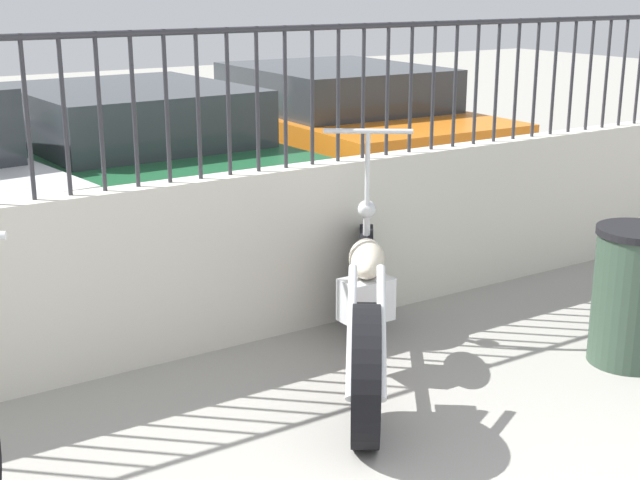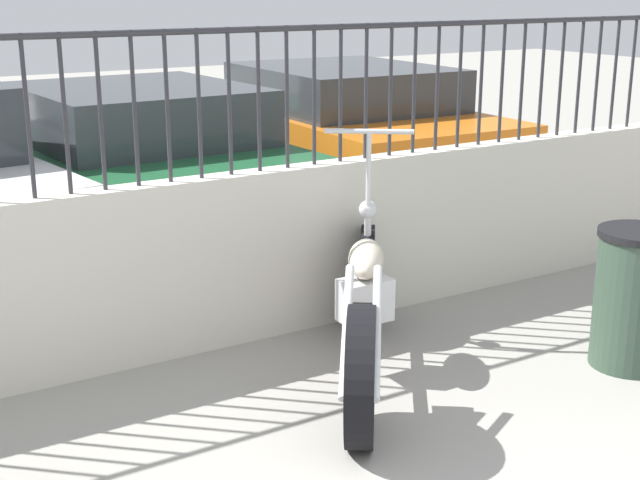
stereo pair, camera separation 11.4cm
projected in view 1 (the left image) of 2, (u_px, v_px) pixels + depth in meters
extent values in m
cube|color=beige|center=(128.00, 279.00, 5.00)|extent=(9.47, 0.18, 1.04)
cylinder|color=#2D2D33|center=(27.00, 119.00, 4.49)|extent=(0.02, 0.02, 0.84)
cylinder|color=#2D2D33|center=(64.00, 116.00, 4.59)|extent=(0.02, 0.02, 0.84)
cylinder|color=#2D2D33|center=(100.00, 113.00, 4.69)|extent=(0.02, 0.02, 0.84)
cylinder|color=#2D2D33|center=(134.00, 110.00, 4.79)|extent=(0.02, 0.02, 0.84)
cylinder|color=#2D2D33|center=(167.00, 107.00, 4.88)|extent=(0.02, 0.02, 0.84)
cylinder|color=#2D2D33|center=(198.00, 105.00, 4.98)|extent=(0.02, 0.02, 0.84)
cylinder|color=#2D2D33|center=(228.00, 103.00, 5.08)|extent=(0.02, 0.02, 0.84)
cylinder|color=#2D2D33|center=(257.00, 100.00, 5.18)|extent=(0.02, 0.02, 0.84)
cylinder|color=#2D2D33|center=(285.00, 98.00, 5.28)|extent=(0.02, 0.02, 0.84)
cylinder|color=#2D2D33|center=(312.00, 96.00, 5.38)|extent=(0.02, 0.02, 0.84)
cylinder|color=#2D2D33|center=(338.00, 94.00, 5.48)|extent=(0.02, 0.02, 0.84)
cylinder|color=#2D2D33|center=(363.00, 92.00, 5.57)|extent=(0.02, 0.02, 0.84)
cylinder|color=#2D2D33|center=(387.00, 90.00, 5.67)|extent=(0.02, 0.02, 0.84)
cylinder|color=#2D2D33|center=(411.00, 88.00, 5.77)|extent=(0.02, 0.02, 0.84)
cylinder|color=#2D2D33|center=(433.00, 86.00, 5.87)|extent=(0.02, 0.02, 0.84)
cylinder|color=#2D2D33|center=(455.00, 85.00, 5.97)|extent=(0.02, 0.02, 0.84)
cylinder|color=#2D2D33|center=(476.00, 83.00, 6.07)|extent=(0.02, 0.02, 0.84)
cylinder|color=#2D2D33|center=(497.00, 81.00, 6.17)|extent=(0.02, 0.02, 0.84)
cylinder|color=#2D2D33|center=(516.00, 80.00, 6.26)|extent=(0.02, 0.02, 0.84)
cylinder|color=#2D2D33|center=(536.00, 78.00, 6.36)|extent=(0.02, 0.02, 0.84)
cylinder|color=#2D2D33|center=(554.00, 77.00, 6.46)|extent=(0.02, 0.02, 0.84)
cylinder|color=#2D2D33|center=(572.00, 75.00, 6.56)|extent=(0.02, 0.02, 0.84)
cylinder|color=#2D2D33|center=(590.00, 74.00, 6.66)|extent=(0.02, 0.02, 0.84)
cylinder|color=#2D2D33|center=(607.00, 72.00, 6.76)|extent=(0.02, 0.02, 0.84)
cylinder|color=#2D2D33|center=(623.00, 71.00, 6.86)|extent=(0.02, 0.02, 0.84)
cylinder|color=#2D2D33|center=(639.00, 70.00, 6.95)|extent=(0.02, 0.02, 0.84)
cylinder|color=#2D2D33|center=(112.00, 34.00, 4.62)|extent=(9.47, 0.04, 0.04)
cylinder|color=black|center=(366.00, 277.00, 5.60)|extent=(0.46, 0.59, 0.67)
cylinder|color=black|center=(366.00, 376.00, 4.20)|extent=(0.51, 0.63, 0.68)
cylinder|color=#AD191E|center=(366.00, 320.00, 4.90)|extent=(0.83, 1.13, 0.06)
cube|color=silver|center=(366.00, 299.00, 4.92)|extent=(0.28, 0.18, 0.24)
ellipsoid|color=beige|center=(367.00, 258.00, 4.98)|extent=(0.46, 0.53, 0.18)
cube|color=black|center=(366.00, 317.00, 4.43)|extent=(0.29, 0.32, 0.06)
cylinder|color=silver|center=(366.00, 243.00, 5.44)|extent=(0.16, 0.21, 0.51)
sphere|color=silver|center=(367.00, 209.00, 5.32)|extent=(0.11, 0.11, 0.11)
cylinder|color=silver|center=(367.00, 170.00, 5.22)|extent=(0.03, 0.03, 0.45)
cylinder|color=silver|center=(368.00, 131.00, 5.16)|extent=(0.44, 0.33, 0.03)
cylinder|color=silver|center=(381.00, 329.00, 4.18)|extent=(0.46, 0.62, 0.42)
cylinder|color=silver|center=(352.00, 328.00, 4.19)|extent=(0.46, 0.62, 0.42)
cylinder|color=#334738|center=(632.00, 299.00, 5.07)|extent=(0.44, 0.44, 0.76)
cylinder|color=black|center=(639.00, 232.00, 4.96)|extent=(0.47, 0.47, 0.04)
cylinder|color=black|center=(46.00, 249.00, 6.23)|extent=(0.18, 0.65, 0.64)
cylinder|color=black|center=(158.00, 165.00, 9.08)|extent=(0.14, 0.64, 0.64)
cylinder|color=black|center=(78.00, 251.00, 6.19)|extent=(0.14, 0.64, 0.64)
cylinder|color=black|center=(289.00, 214.00, 7.17)|extent=(0.14, 0.64, 0.64)
cube|color=#1E5933|center=(124.00, 174.00, 7.57)|extent=(2.04, 4.01, 0.62)
cube|color=#2D3338|center=(129.00, 114.00, 7.27)|extent=(1.77, 1.96, 0.45)
cylinder|color=black|center=(194.00, 152.00, 9.75)|extent=(0.13, 0.64, 0.64)
cylinder|color=black|center=(330.00, 138.00, 10.62)|extent=(0.13, 0.64, 0.64)
cylinder|color=black|center=(314.00, 200.00, 7.64)|extent=(0.13, 0.64, 0.64)
cylinder|color=black|center=(472.00, 178.00, 8.51)|extent=(0.13, 0.64, 0.64)
cube|color=orange|center=(324.00, 139.00, 9.06)|extent=(1.98, 4.21, 0.69)
cube|color=#2D3338|center=(335.00, 87.00, 8.73)|extent=(1.73, 2.04, 0.40)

